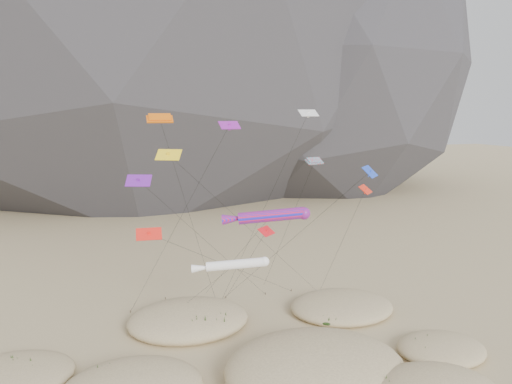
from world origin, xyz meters
The scene contains 8 objects.
dunes centered at (-0.75, 3.45, 0.74)m, with size 50.35×39.86×4.33m.
dune_grass centered at (-1.05, 3.88, 0.83)m, with size 40.13×28.55×1.43m.
kite_stakes centered at (2.41, 23.71, 0.15)m, with size 24.22×4.42×0.30m.
rainbow_tube_kite centered at (2.94, 10.53, 13.50)m, with size 8.45×18.16×14.48m.
white_tube_kite centered at (-1.41, 8.46, 9.54)m, with size 7.20×14.61×10.27m.
orange_parafoil centered at (-6.58, 16.17, 22.83)m, with size 8.93×9.14×23.57m.
multi_parafoil centered at (10.22, 15.59, 18.01)m, with size 2.85×12.36×18.68m.
delta_kites centered at (1.42, 10.81, 17.20)m, with size 25.11×17.80×23.90m.
Camera 1 is at (-13.88, -34.87, 23.93)m, focal length 35.00 mm.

